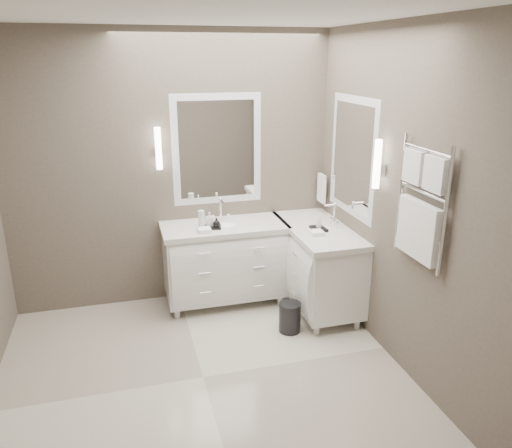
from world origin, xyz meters
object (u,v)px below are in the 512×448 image
object	(u,v)px
towel_ladder	(420,210)
waste_bin	(290,317)
vanity_back	(225,258)
vanity_right	(317,261)

from	to	relation	value
towel_ladder	waste_bin	size ratio (longest dim) A/B	3.18
vanity_back	towel_ladder	xyz separation A→B (m)	(1.10, -1.63, 0.91)
vanity_back	vanity_right	xyz separation A→B (m)	(0.88, -0.33, 0.00)
vanity_right	towel_ladder	size ratio (longest dim) A/B	1.38
vanity_right	waste_bin	size ratio (longest dim) A/B	4.38
vanity_right	towel_ladder	distance (m)	1.60
vanity_back	vanity_right	size ratio (longest dim) A/B	1.00
vanity_right	towel_ladder	xyz separation A→B (m)	(0.23, -1.30, 0.91)
vanity_back	waste_bin	world-z (taller)	vanity_back
vanity_back	towel_ladder	bearing A→B (deg)	-55.90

